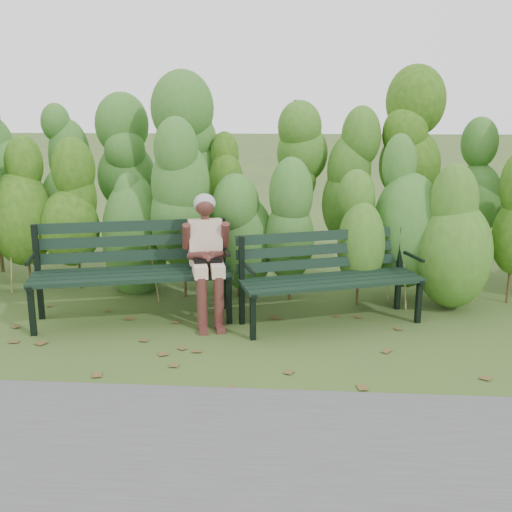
{
  "coord_description": "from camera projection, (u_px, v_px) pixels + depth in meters",
  "views": [
    {
      "loc": [
        0.4,
        -5.18,
        2.17
      ],
      "look_at": [
        0.0,
        0.35,
        0.75
      ],
      "focal_mm": 42.0,
      "sensor_mm": 36.0,
      "label": 1
    }
  ],
  "objects": [
    {
      "name": "footpath",
      "position": [
        224.0,
        490.0,
        3.45
      ],
      "size": [
        60.0,
        2.5,
        0.01
      ],
      "primitive_type": "cube",
      "color": "#474749",
      "rests_on": "ground"
    },
    {
      "name": "hedge_band",
      "position": [
        265.0,
        183.0,
        7.06
      ],
      "size": [
        11.04,
        1.67,
        2.42
      ],
      "color": "#47381E",
      "rests_on": "ground"
    },
    {
      "name": "seated_woman",
      "position": [
        207.0,
        249.0,
        6.01
      ],
      "size": [
        0.51,
        0.75,
        1.29
      ],
      "color": "beige",
      "rests_on": "ground"
    },
    {
      "name": "bench_right",
      "position": [
        328.0,
        270.0,
        6.04
      ],
      "size": [
        1.91,
        1.16,
        0.91
      ],
      "color": "black",
      "rests_on": "ground"
    },
    {
      "name": "ground",
      "position": [
        253.0,
        343.0,
        5.57
      ],
      "size": [
        80.0,
        80.0,
        0.0
      ],
      "primitive_type": "plane",
      "color": "#3B4F24"
    },
    {
      "name": "leaf_litter",
      "position": [
        273.0,
        344.0,
        5.55
      ],
      "size": [
        5.24,
        2.21,
        0.01
      ],
      "color": "brown",
      "rests_on": "ground"
    },
    {
      "name": "bench_left",
      "position": [
        132.0,
        263.0,
        6.11
      ],
      "size": [
        2.08,
        1.11,
        0.99
      ],
      "color": "black",
      "rests_on": "ground"
    }
  ]
}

